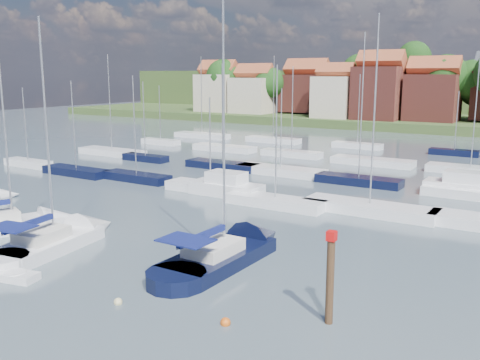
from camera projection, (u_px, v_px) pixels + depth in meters
The scene contains 12 objects.
ground at pixel (356, 169), 63.91m from camera, with size 260.00×260.00×0.00m, color #404C57.
sailboat_left at pixel (21, 225), 38.98m from camera, with size 6.36×10.13×13.55m.
sailboat_centre at pixel (64, 239), 35.65m from camera, with size 4.74×12.02×15.89m.
sailboat_navy at pixel (235, 251), 33.26m from camera, with size 3.51×12.71×17.49m.
tender at pixel (15, 276), 29.50m from camera, with size 2.73×1.69×0.55m.
timber_piling at pixel (329, 297), 24.17m from camera, with size 0.40×0.40×6.63m.
buoy_c at pixel (33, 250), 34.46m from camera, with size 0.41×0.41×0.41m, color #D85914.
buoy_d at pixel (118, 304), 26.45m from camera, with size 0.42×0.42×0.42m, color beige.
buoy_e at pixel (209, 249), 34.76m from camera, with size 0.53×0.53×0.53m, color beige.
buoy_f at pixel (225, 325), 24.27m from camera, with size 0.48×0.48×0.48m, color #D85914.
buoy_g at pixel (12, 280), 29.46m from camera, with size 0.47×0.47×0.47m, color beige.
marina_field at pixel (357, 173), 58.80m from camera, with size 79.62×41.41×15.93m.
Camera 1 is at (21.67, -20.69, 11.21)m, focal length 40.00 mm.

